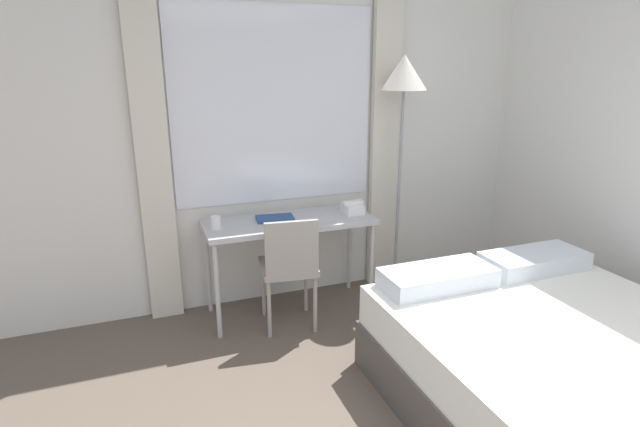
{
  "coord_description": "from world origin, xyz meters",
  "views": [
    {
      "loc": [
        -1.07,
        -0.94,
        1.94
      ],
      "look_at": [
        0.11,
        2.17,
        0.92
      ],
      "focal_mm": 28.0,
      "sensor_mm": 36.0,
      "label": 1
    }
  ],
  "objects_px": {
    "desk_chair": "(289,264)",
    "bed": "(579,382)",
    "standing_lamp": "(403,93)",
    "book": "(275,218)",
    "telephone": "(353,208)",
    "desk": "(289,228)",
    "mug": "(216,223)"
  },
  "relations": [
    {
      "from": "bed",
      "to": "book",
      "type": "relative_size",
      "value": 6.74
    },
    {
      "from": "desk_chair",
      "to": "bed",
      "type": "distance_m",
      "value": 1.96
    },
    {
      "from": "standing_lamp",
      "to": "telephone",
      "type": "height_order",
      "value": "standing_lamp"
    },
    {
      "from": "desk_chair",
      "to": "bed",
      "type": "xyz_separation_m",
      "value": [
        1.12,
        -1.59,
        -0.23
      ]
    },
    {
      "from": "bed",
      "to": "book",
      "type": "height_order",
      "value": "book"
    },
    {
      "from": "standing_lamp",
      "to": "mug",
      "type": "bearing_deg",
      "value": -177.96
    },
    {
      "from": "desk",
      "to": "standing_lamp",
      "type": "distance_m",
      "value": 1.38
    },
    {
      "from": "desk",
      "to": "bed",
      "type": "distance_m",
      "value": 2.16
    },
    {
      "from": "standing_lamp",
      "to": "desk",
      "type": "bearing_deg",
      "value": -178.66
    },
    {
      "from": "desk",
      "to": "telephone",
      "type": "height_order",
      "value": "telephone"
    },
    {
      "from": "standing_lamp",
      "to": "book",
      "type": "distance_m",
      "value": 1.4
    },
    {
      "from": "bed",
      "to": "telephone",
      "type": "bearing_deg",
      "value": 105.75
    },
    {
      "from": "standing_lamp",
      "to": "bed",
      "type": "bearing_deg",
      "value": -87.74
    },
    {
      "from": "bed",
      "to": "desk_chair",
      "type": "bearing_deg",
      "value": 125.17
    },
    {
      "from": "bed",
      "to": "telephone",
      "type": "xyz_separation_m",
      "value": [
        -0.51,
        1.82,
        0.53
      ]
    },
    {
      "from": "book",
      "to": "desk",
      "type": "bearing_deg",
      "value": -14.23
    },
    {
      "from": "bed",
      "to": "standing_lamp",
      "type": "xyz_separation_m",
      "value": [
        -0.07,
        1.88,
        1.41
      ]
    },
    {
      "from": "standing_lamp",
      "to": "mug",
      "type": "relative_size",
      "value": 21.14
    },
    {
      "from": "standing_lamp",
      "to": "telephone",
      "type": "relative_size",
      "value": 11.88
    },
    {
      "from": "bed",
      "to": "book",
      "type": "distance_m",
      "value": 2.25
    },
    {
      "from": "telephone",
      "to": "desk",
      "type": "bearing_deg",
      "value": 176.96
    },
    {
      "from": "standing_lamp",
      "to": "telephone",
      "type": "bearing_deg",
      "value": -173.49
    },
    {
      "from": "desk_chair",
      "to": "book",
      "type": "height_order",
      "value": "desk_chair"
    },
    {
      "from": "mug",
      "to": "desk",
      "type": "bearing_deg",
      "value": 3.24
    },
    {
      "from": "book",
      "to": "mug",
      "type": "relative_size",
      "value": 3.21
    },
    {
      "from": "desk",
      "to": "standing_lamp",
      "type": "height_order",
      "value": "standing_lamp"
    },
    {
      "from": "standing_lamp",
      "to": "book",
      "type": "bearing_deg",
      "value": 179.78
    },
    {
      "from": "desk_chair",
      "to": "mug",
      "type": "distance_m",
      "value": 0.61
    },
    {
      "from": "book",
      "to": "standing_lamp",
      "type": "bearing_deg",
      "value": -0.22
    },
    {
      "from": "desk_chair",
      "to": "standing_lamp",
      "type": "bearing_deg",
      "value": 22.57
    },
    {
      "from": "desk_chair",
      "to": "standing_lamp",
      "type": "relative_size",
      "value": 0.44
    },
    {
      "from": "telephone",
      "to": "mug",
      "type": "height_order",
      "value": "telephone"
    }
  ]
}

